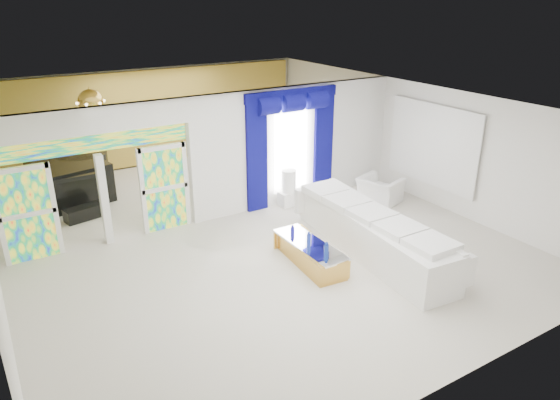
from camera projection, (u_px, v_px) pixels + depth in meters
floor at (242, 230)px, 11.84m from camera, size 12.00×12.00×0.00m
dividing_wall at (297, 144)px, 13.11m from camera, size 5.70×0.18×3.00m
dividing_header at (89, 121)px, 10.23m from camera, size 4.30×0.18×0.55m
stained_panel_left at (28, 214)px, 10.18m from camera, size 0.95×0.04×2.00m
stained_panel_right at (165, 188)px, 11.56m from camera, size 0.95×0.04×2.00m
stained_transom at (92, 144)px, 10.40m from camera, size 4.00×0.05×0.35m
window_pane at (291, 148)px, 12.93m from camera, size 1.00×0.02×2.30m
blue_drape_left at (257, 157)px, 12.44m from camera, size 0.55×0.10×2.80m
blue_drape_right at (323, 145)px, 13.40m from camera, size 0.55×0.10×2.80m
blue_pelmet at (292, 94)px, 12.39m from camera, size 2.60×0.12×0.25m
wall_mirror at (433, 145)px, 12.86m from camera, size 0.04×2.70×1.90m
gold_curtains at (153, 117)px, 15.94m from camera, size 9.70×0.12×2.90m
white_sofa at (371, 234)px, 10.66m from camera, size 1.33×4.48×0.84m
coffee_table at (310, 253)px, 10.32m from camera, size 0.79×1.93×0.42m
console_table at (298, 196)px, 13.32m from camera, size 1.12×0.39×0.37m
table_lamp at (289, 181)px, 12.99m from camera, size 0.36×0.36×0.58m
armchair at (380, 190)px, 13.33m from camera, size 1.15×1.23×0.66m
grand_piano at (70, 180)px, 13.50m from camera, size 1.94×2.31×1.03m
piano_bench at (85, 213)px, 12.37m from camera, size 1.01×0.56×0.32m
tv_console at (0, 215)px, 11.73m from camera, size 0.59×0.56×0.73m
chandelier at (91, 102)px, 12.42m from camera, size 0.60×0.60×0.60m
decanters at (311, 241)px, 10.17m from camera, size 0.18×1.14×0.22m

